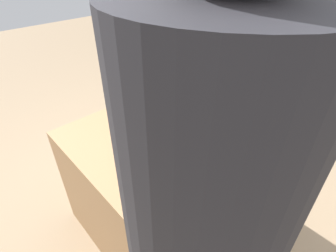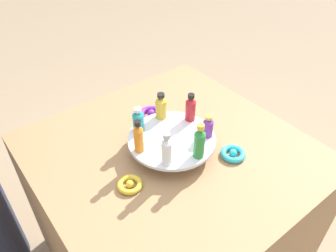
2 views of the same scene
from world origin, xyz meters
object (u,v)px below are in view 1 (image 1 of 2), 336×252
at_px(bottle_red, 146,112).
at_px(display_stand, 166,129).
at_px(bottle_orange, 181,130).
at_px(bottle_clear, 191,118).
at_px(bottle_teal, 159,134).
at_px(ribbon_bow_purple, 127,146).
at_px(bottle_gold, 143,124).
at_px(bottle_green, 182,108).
at_px(bottle_purple, 163,108).
at_px(ribbon_bow_gold, 203,149).
at_px(ribbon_bow_teal, 169,112).

bearing_deg(bottle_red, display_stand, -161.38).
distance_m(bottle_orange, bottle_clear, 0.11).
relative_size(bottle_teal, ribbon_bow_purple, 0.92).
bearing_deg(bottle_gold, bottle_teal, -174.23).
bearing_deg(bottle_green, bottle_orange, 134.34).
height_order(bottle_purple, ribbon_bow_purple, bottle_purple).
bearing_deg(bottle_green, display_stand, 95.77).
bearing_deg(bottle_gold, ribbon_bow_gold, -146.08).
xyz_separation_m(bottle_teal, bottle_orange, (-0.06, -0.09, 0.01)).
distance_m(bottle_clear, ribbon_bow_gold, 0.17).
relative_size(bottle_green, ribbon_bow_purple, 1.28).
xyz_separation_m(display_stand, bottle_purple, (0.11, -0.07, 0.06)).
distance_m(bottle_clear, bottle_purple, 0.20).
bearing_deg(bottle_clear, ribbon_bow_teal, -15.92).
bearing_deg(bottle_orange, ribbon_bow_gold, -141.74).
bearing_deg(display_stand, bottle_orange, 172.91).
bearing_deg(ribbon_bow_purple, bottle_green, -98.03).
bearing_deg(bottle_orange, display_stand, -7.09).
xyz_separation_m(display_stand, bottle_clear, (-0.09, -0.09, 0.07)).
relative_size(bottle_teal, bottle_green, 0.72).
bearing_deg(bottle_green, bottle_purple, 31.48).
xyz_separation_m(bottle_clear, bottle_gold, (0.14, 0.21, -0.01)).
bearing_deg(bottle_red, bottle_orange, -174.23).
xyz_separation_m(bottle_green, bottle_purple, (0.10, 0.06, -0.02)).
height_order(bottle_orange, bottle_purple, bottle_orange).
height_order(bottle_teal, bottle_red, bottle_red).
bearing_deg(ribbon_bow_teal, bottle_teal, 129.47).
bearing_deg(ribbon_bow_teal, bottle_clear, 164.08).
relative_size(bottle_gold, ribbon_bow_purple, 1.03).
xyz_separation_m(display_stand, bottle_orange, (-0.13, 0.02, 0.07)).
distance_m(bottle_teal, ribbon_bow_purple, 0.19).
relative_size(bottle_orange, ribbon_bow_teal, 1.37).
xyz_separation_m(bottle_teal, ribbon_bow_teal, (0.22, -0.27, -0.09)).
bearing_deg(bottle_green, bottle_clear, 160.05).
bearing_deg(bottle_gold, ribbon_bow_purple, 79.49).
bearing_deg(bottle_gold, bottle_red, -45.66).
height_order(ribbon_bow_purple, ribbon_bow_gold, ribbon_bow_purple).
xyz_separation_m(bottle_purple, bottle_red, (0.01, 0.11, 0.01)).
bearing_deg(display_stand, ribbon_bow_teal, -45.93).
height_order(bottle_red, ribbon_bow_purple, bottle_red).
xyz_separation_m(bottle_gold, ribbon_bow_teal, (0.11, -0.28, -0.10)).
bearing_deg(ribbon_bow_gold, bottle_red, 15.73).
height_order(bottle_orange, bottle_green, bottle_green).
xyz_separation_m(bottle_teal, bottle_red, (0.19, -0.07, 0.01)).
relative_size(bottle_gold, ribbon_bow_teal, 1.17).
relative_size(bottle_orange, bottle_green, 0.94).
height_order(bottle_teal, ribbon_bow_gold, bottle_teal).
distance_m(display_stand, bottle_clear, 0.15).
relative_size(bottle_clear, ribbon_bow_gold, 1.48).
xyz_separation_m(bottle_red, ribbon_bow_teal, (0.03, -0.20, -0.10)).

